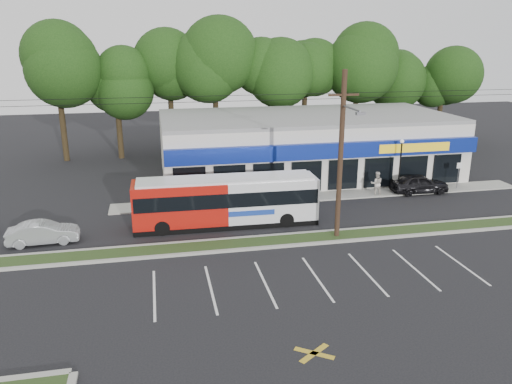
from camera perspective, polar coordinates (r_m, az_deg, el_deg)
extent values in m
plane|color=black|center=(29.23, 4.32, -6.34)|extent=(120.00, 120.00, 0.00)
cube|color=#223214|center=(30.09, 3.81, -5.50)|extent=(40.00, 1.60, 0.12)
cube|color=#9E9E93|center=(29.34, 4.25, -6.10)|extent=(40.00, 0.25, 0.14)
cube|color=#9E9E93|center=(30.85, 3.39, -4.89)|extent=(40.00, 0.25, 0.14)
cube|color=#9E9E93|center=(38.71, 7.83, -0.43)|extent=(32.00, 2.20, 0.10)
cube|color=beige|center=(44.67, 5.61, 5.26)|extent=(25.00, 12.00, 5.00)
cube|color=navy|center=(38.70, 8.37, 4.68)|extent=(25.00, 0.50, 1.20)
cube|color=black|center=(39.34, 8.15, 1.90)|extent=(24.00, 0.12, 2.40)
cube|color=yellow|center=(41.35, 17.69, 4.85)|extent=(6.00, 0.06, 0.70)
cube|color=gray|center=(44.21, 5.71, 8.63)|extent=(25.00, 12.00, 0.30)
cylinder|color=black|center=(29.50, 9.64, 3.92)|extent=(0.30, 0.30, 10.00)
cube|color=black|center=(28.90, 10.00, 10.88)|extent=(1.80, 0.12, 0.12)
cylinder|color=#59595E|center=(27.87, 10.84, 9.37)|extent=(0.10, 2.40, 0.10)
cube|color=#59595E|center=(26.70, 11.88, 8.76)|extent=(0.50, 0.25, 0.15)
cylinder|color=black|center=(27.94, 4.16, 11.09)|extent=(50.00, 0.02, 0.02)
cylinder|color=black|center=(27.97, 4.15, 10.48)|extent=(50.00, 0.02, 0.02)
cylinder|color=black|center=(40.37, 16.11, 2.66)|extent=(0.12, 0.12, 4.00)
sphere|color=silver|center=(39.92, 16.36, 5.58)|extent=(0.30, 0.30, 0.30)
cylinder|color=#59595E|center=(42.94, 22.07, 1.67)|extent=(0.06, 0.06, 2.20)
cube|color=white|center=(42.69, 22.24, 2.82)|extent=(0.45, 0.04, 0.45)
cylinder|color=black|center=(53.16, -20.76, 6.53)|extent=(0.56, 0.56, 5.72)
sphere|color=#15330E|center=(52.53, -21.41, 12.53)|extent=(6.76, 6.76, 6.76)
cylinder|color=black|center=(52.60, -15.36, 6.93)|extent=(0.56, 0.56, 5.72)
sphere|color=#15330E|center=(51.96, -15.85, 13.00)|extent=(6.76, 6.76, 6.76)
cylinder|color=black|center=(52.50, -9.87, 7.27)|extent=(0.56, 0.56, 5.72)
sphere|color=#15330E|center=(51.87, -10.19, 13.36)|extent=(6.76, 6.76, 6.76)
cylinder|color=black|center=(52.89, -4.41, 7.54)|extent=(0.56, 0.56, 5.72)
sphere|color=#15330E|center=(52.25, -4.55, 13.59)|extent=(6.76, 6.76, 6.76)
cylinder|color=black|center=(53.73, 0.93, 7.74)|extent=(0.56, 0.56, 5.72)
sphere|color=#15330E|center=(53.11, 0.96, 13.70)|extent=(6.76, 6.76, 6.76)
cylinder|color=black|center=(55.03, 6.07, 7.87)|extent=(0.56, 0.56, 5.72)
sphere|color=#15330E|center=(54.42, 6.26, 13.69)|extent=(6.76, 6.76, 6.76)
cylinder|color=black|center=(56.73, 10.94, 7.93)|extent=(0.56, 0.56, 5.72)
sphere|color=#15330E|center=(56.14, 11.27, 13.57)|extent=(6.76, 6.76, 6.76)
cylinder|color=black|center=(58.81, 15.49, 7.94)|extent=(0.56, 0.56, 5.72)
sphere|color=#15330E|center=(58.24, 15.94, 13.37)|extent=(6.76, 6.76, 6.76)
cylinder|color=black|center=(61.23, 19.71, 7.91)|extent=(0.56, 0.56, 5.72)
sphere|color=#15330E|center=(60.68, 20.25, 13.11)|extent=(6.76, 6.76, 6.76)
cube|color=#B4150D|center=(31.91, -8.69, -1.20)|extent=(5.92, 2.55, 2.69)
cube|color=white|center=(32.58, 1.67, -0.62)|extent=(5.92, 2.55, 2.69)
cube|color=black|center=(32.61, -3.41, -3.42)|extent=(11.79, 2.61, 0.34)
cube|color=black|center=(32.02, -3.47, -0.37)|extent=(11.56, 2.71, 0.93)
cube|color=black|center=(33.27, 6.68, -0.05)|extent=(0.10, 2.08, 1.37)
cube|color=#193899|center=(31.34, -0.48, -2.43)|extent=(2.94, 0.08, 0.34)
cube|color=white|center=(31.71, -3.50, 1.49)|extent=(11.20, 2.40, 0.18)
cylinder|color=black|center=(31.27, -10.67, -4.07)|extent=(0.94, 0.29, 0.94)
cylinder|color=black|center=(33.34, -10.69, -2.72)|extent=(0.94, 0.29, 0.94)
cylinder|color=black|center=(32.15, 3.51, -3.20)|extent=(0.94, 0.29, 0.94)
cylinder|color=black|center=(34.16, 2.61, -1.94)|extent=(0.94, 0.29, 0.94)
imported|color=black|center=(41.05, 18.15, 0.92)|extent=(4.57, 1.98, 1.53)
imported|color=#929598|center=(32.05, -23.16, -4.30)|extent=(4.13, 1.69, 1.33)
imported|color=beige|center=(35.67, 4.43, -0.30)|extent=(0.72, 0.48, 1.93)
imported|color=beige|center=(39.50, 13.61, 0.95)|extent=(1.06, 0.91, 1.88)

